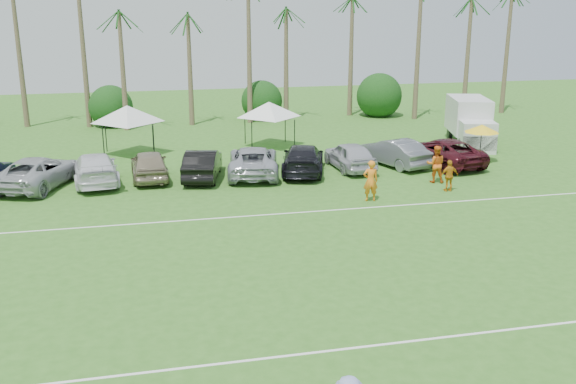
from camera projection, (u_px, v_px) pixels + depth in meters
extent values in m
cube|color=white|center=(292.00, 355.00, 17.18)|extent=(80.00, 0.10, 0.01)
cube|color=white|center=(231.00, 217.00, 28.43)|extent=(80.00, 0.10, 0.01)
cone|color=brown|center=(22.00, 63.00, 46.99)|extent=(0.44, 0.44, 10.00)
cone|color=brown|center=(79.00, 55.00, 47.69)|extent=(0.44, 0.44, 11.00)
cone|color=brown|center=(135.00, 74.00, 48.96)|extent=(0.44, 0.44, 8.00)
cone|color=brown|center=(188.00, 67.00, 49.66)|extent=(0.44, 0.44, 9.00)
cone|color=brown|center=(239.00, 59.00, 50.37)|extent=(0.44, 0.44, 10.00)
cone|color=brown|center=(288.00, 52.00, 51.07)|extent=(0.44, 0.44, 11.00)
cone|color=brown|center=(348.00, 70.00, 52.54)|extent=(0.44, 0.44, 8.00)
cone|color=brown|center=(405.00, 62.00, 53.46)|extent=(0.44, 0.44, 9.00)
cone|color=brown|center=(460.00, 55.00, 54.37)|extent=(0.44, 0.44, 10.00)
cone|color=brown|center=(504.00, 49.00, 55.08)|extent=(0.44, 0.44, 11.00)
cylinder|color=brown|center=(112.00, 116.00, 50.39)|extent=(0.30, 0.30, 1.40)
sphere|color=#0F3810|center=(111.00, 102.00, 50.08)|extent=(4.00, 4.00, 4.00)
cylinder|color=brown|center=(262.00, 111.00, 52.92)|extent=(0.30, 0.30, 1.40)
sphere|color=#0F3810|center=(262.00, 98.00, 52.62)|extent=(4.00, 4.00, 4.00)
cylinder|color=brown|center=(376.00, 107.00, 55.03)|extent=(0.30, 0.30, 1.40)
sphere|color=#0F3810|center=(377.00, 94.00, 54.73)|extent=(4.00, 4.00, 4.00)
imported|color=orange|center=(371.00, 181.00, 30.58)|extent=(0.78, 0.55, 2.00)
imported|color=orange|center=(436.00, 164.00, 33.81)|extent=(1.16, 1.03, 1.99)
imported|color=orange|center=(449.00, 176.00, 32.24)|extent=(0.95, 0.40, 1.61)
cube|color=silver|center=(468.00, 115.00, 43.55)|extent=(3.39, 4.74, 2.32)
cube|color=silver|center=(477.00, 137.00, 40.95)|extent=(2.51, 2.19, 1.95)
cube|color=black|center=(480.00, 143.00, 40.36)|extent=(2.13, 0.84, 0.93)
cube|color=#E5590C|center=(485.00, 121.00, 43.61)|extent=(0.42, 1.44, 0.84)
cylinder|color=black|center=(461.00, 145.00, 41.33)|extent=(0.49, 0.88, 0.84)
cylinder|color=black|center=(491.00, 145.00, 41.24)|extent=(0.49, 0.88, 0.84)
cylinder|color=black|center=(450.00, 133.00, 45.08)|extent=(0.49, 0.88, 0.84)
cylinder|color=black|center=(476.00, 133.00, 44.99)|extent=(0.49, 0.88, 0.84)
cylinder|color=black|center=(104.00, 145.00, 38.28)|extent=(0.06, 0.06, 2.10)
cylinder|color=black|center=(154.00, 143.00, 38.90)|extent=(0.06, 0.06, 2.10)
cylinder|color=black|center=(106.00, 135.00, 41.04)|extent=(0.06, 0.06, 2.10)
cylinder|color=black|center=(153.00, 134.00, 41.66)|extent=(0.06, 0.06, 2.10)
pyramid|color=silver|center=(127.00, 105.00, 39.38)|extent=(4.53, 4.53, 1.05)
cylinder|color=black|center=(252.00, 137.00, 40.85)|extent=(0.06, 0.06, 2.00)
cylinder|color=black|center=(295.00, 135.00, 41.44)|extent=(0.06, 0.06, 2.00)
cylinder|color=black|center=(245.00, 129.00, 43.47)|extent=(0.06, 0.06, 2.00)
cylinder|color=black|center=(285.00, 127.00, 44.06)|extent=(0.06, 0.06, 2.00)
pyramid|color=white|center=(269.00, 102.00, 41.90)|extent=(4.32, 4.32, 1.00)
cylinder|color=black|center=(480.00, 146.00, 38.18)|extent=(0.05, 0.05, 2.05)
cone|color=yellow|center=(482.00, 129.00, 37.89)|extent=(2.05, 2.05, 0.47)
imported|color=#A7AAAD|center=(38.00, 172.00, 33.02)|extent=(4.43, 6.29, 1.59)
imported|color=white|center=(95.00, 168.00, 33.76)|extent=(2.88, 5.72, 1.59)
imported|color=gray|center=(149.00, 165.00, 34.54)|extent=(2.05, 4.74, 1.59)
imported|color=black|center=(202.00, 164.00, 34.65)|extent=(2.67, 5.08, 1.59)
imported|color=#A5A7B1|center=(253.00, 161.00, 35.40)|extent=(3.60, 6.11, 1.59)
imported|color=black|center=(303.00, 159.00, 35.87)|extent=(3.66, 5.89, 1.59)
imported|color=#B6B7C0|center=(350.00, 156.00, 36.64)|extent=(2.12, 4.77, 1.59)
imported|color=slate|center=(394.00, 152.00, 37.48)|extent=(3.09, 5.12, 1.59)
imported|color=#451119|center=(443.00, 152.00, 37.58)|extent=(3.69, 6.13, 1.59)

